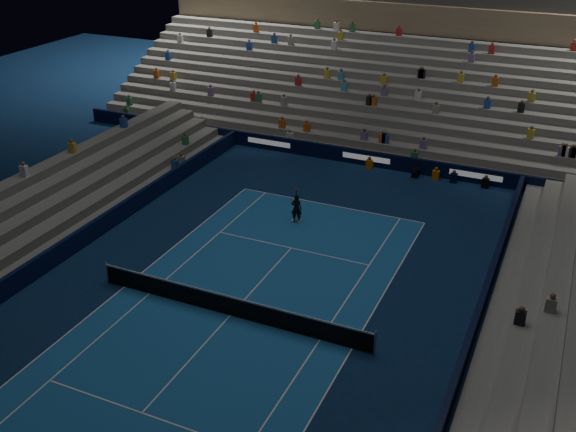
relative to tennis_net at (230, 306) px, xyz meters
The scene contains 10 objects.
ground 0.50m from the tennis_net, ahead, with size 90.00×90.00×0.00m, color #0B2144.
court_surface 0.50m from the tennis_net, ahead, with size 10.97×23.77×0.01m, color #1C5A9D.
sponsor_barrier_far 18.50m from the tennis_net, 90.00° to the left, with size 44.00×0.25×1.00m, color black.
sponsor_barrier_east 9.70m from the tennis_net, ahead, with size 0.25×37.00×1.00m, color black.
sponsor_barrier_west 9.70m from the tennis_net, behind, with size 0.25×37.00×1.00m, color black.
grandstand_main 28.05m from the tennis_net, 90.00° to the left, with size 44.00×15.20×11.20m.
grandstand_east 13.17m from the tennis_net, ahead, with size 5.00×37.00×2.50m.
tennis_net is the anchor object (origin of this frame).
tennis_player 9.24m from the tennis_net, 95.79° to the left, with size 0.59×0.39×1.61m, color black.
broadcast_camera 18.25m from the tennis_net, 79.28° to the left, with size 0.42×0.86×0.55m.
Camera 1 is at (11.84, -20.35, 16.50)m, focal length 41.48 mm.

